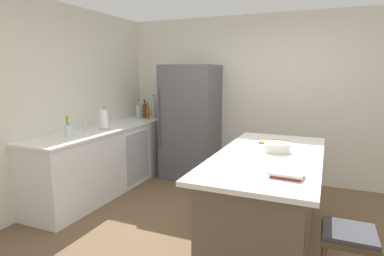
{
  "coord_description": "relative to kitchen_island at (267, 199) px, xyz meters",
  "views": [
    {
      "loc": [
        0.82,
        -2.87,
        1.71
      ],
      "look_at": [
        -0.78,
        0.88,
        1.0
      ],
      "focal_mm": 29.86,
      "sensor_mm": 36.0,
      "label": 1
    }
  ],
  "objects": [
    {
      "name": "ground_plane",
      "position": [
        -0.33,
        -0.17,
        -0.47
      ],
      "size": [
        7.2,
        7.2,
        0.0
      ],
      "primitive_type": "plane",
      "color": "brown"
    },
    {
      "name": "wall_rear",
      "position": [
        -0.33,
        2.08,
        0.83
      ],
      "size": [
        6.0,
        0.1,
        2.6
      ],
      "primitive_type": "cube",
      "color": "silver",
      "rests_on": "ground_plane"
    },
    {
      "name": "wall_left",
      "position": [
        -2.78,
        -0.17,
        0.83
      ],
      "size": [
        0.1,
        6.0,
        2.6
      ],
      "primitive_type": "cube",
      "color": "silver",
      "rests_on": "ground_plane"
    },
    {
      "name": "counter_run_left",
      "position": [
        -2.42,
        0.63,
        -0.01
      ],
      "size": [
        0.65,
        2.64,
        0.93
      ],
      "color": "white",
      "rests_on": "ground_plane"
    },
    {
      "name": "kitchen_island",
      "position": [
        0.0,
        0.0,
        0.0
      ],
      "size": [
        0.98,
        2.09,
        0.93
      ],
      "color": "brown",
      "rests_on": "ground_plane"
    },
    {
      "name": "refrigerator",
      "position": [
        -1.55,
        1.68,
        0.44
      ],
      "size": [
        0.84,
        0.74,
        1.83
      ],
      "color": "#56565B",
      "rests_on": "ground_plane"
    },
    {
      "name": "bar_stool",
      "position": [
        0.69,
        -0.75,
        0.06
      ],
      "size": [
        0.36,
        0.36,
        0.65
      ],
      "color": "#473828",
      "rests_on": "ground_plane"
    },
    {
      "name": "sink_faucet",
      "position": [
        -2.47,
        0.28,
        0.61
      ],
      "size": [
        0.15,
        0.05,
        0.3
      ],
      "color": "silver",
      "rests_on": "counter_run_left"
    },
    {
      "name": "flower_vase",
      "position": [
        -2.4,
        -0.12,
        0.56
      ],
      "size": [
        0.08,
        0.08,
        0.27
      ],
      "color": "silver",
      "rests_on": "counter_run_left"
    },
    {
      "name": "paper_towel_roll",
      "position": [
        -2.37,
        0.53,
        0.59
      ],
      "size": [
        0.14,
        0.14,
        0.31
      ],
      "color": "gray",
      "rests_on": "counter_run_left"
    },
    {
      "name": "soda_bottle",
      "position": [
        -2.32,
        1.83,
        0.61
      ],
      "size": [
        0.08,
        0.08,
        0.39
      ],
      "color": "silver",
      "rests_on": "counter_run_left"
    },
    {
      "name": "whiskey_bottle",
      "position": [
        -2.44,
        1.73,
        0.59
      ],
      "size": [
        0.08,
        0.08,
        0.31
      ],
      "color": "brown",
      "rests_on": "counter_run_left"
    },
    {
      "name": "vinegar_bottle",
      "position": [
        -2.33,
        1.64,
        0.57
      ],
      "size": [
        0.05,
        0.05,
        0.29
      ],
      "color": "#994C23",
      "rests_on": "counter_run_left"
    },
    {
      "name": "gin_bottle",
      "position": [
        -2.46,
        1.56,
        0.58
      ],
      "size": [
        0.08,
        0.08,
        0.32
      ],
      "color": "#8CB79E",
      "rests_on": "counter_run_left"
    },
    {
      "name": "cookbook_stack",
      "position": [
        0.24,
        -0.62,
        0.48
      ],
      "size": [
        0.26,
        0.2,
        0.04
      ],
      "color": "#A83338",
      "rests_on": "kitchen_island"
    },
    {
      "name": "mixing_bowl",
      "position": [
        0.06,
        0.14,
        0.5
      ],
      "size": [
        0.26,
        0.26,
        0.09
      ],
      "color": "silver",
      "rests_on": "kitchen_island"
    },
    {
      "name": "cutting_board",
      "position": [
        -0.03,
        0.55,
        0.47
      ],
      "size": [
        0.34,
        0.24,
        0.02
      ],
      "color": "#9E7042",
      "rests_on": "kitchen_island"
    }
  ]
}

